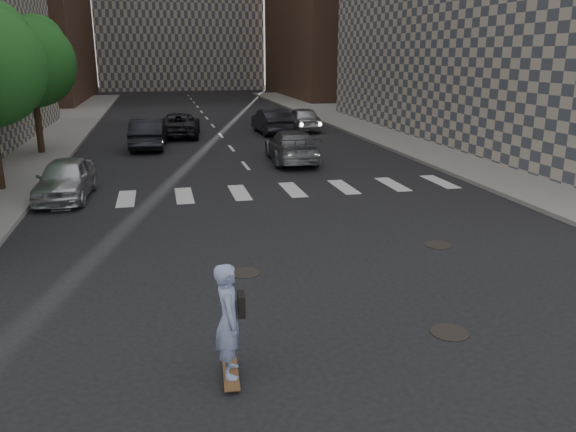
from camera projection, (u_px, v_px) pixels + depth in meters
name	position (u px, v px, depth m)	size (l,w,h in m)	color
ground	(343.00, 286.00, 12.31)	(160.00, 160.00, 0.00)	black
sidewalk_right	(466.00, 136.00, 34.12)	(13.00, 80.00, 0.15)	gray
tree_c	(32.00, 59.00, 26.88)	(4.20, 4.20, 6.60)	#382619
manhole_a	(450.00, 332.00, 10.22)	(0.70, 0.70, 0.02)	black
manhole_b	(245.00, 273.00, 12.99)	(0.70, 0.70, 0.02)	black
manhole_c	(438.00, 245.00, 14.89)	(0.70, 0.70, 0.02)	black
skateboarder	(229.00, 320.00, 8.50)	(0.50, 0.98, 1.92)	brown
silver_sedan	(66.00, 179.00, 19.49)	(1.67, 4.14, 1.41)	silver
traffic_car_a	(149.00, 133.00, 29.88)	(1.69, 4.85, 1.60)	black
traffic_car_b	(292.00, 146.00, 26.13)	(2.07, 5.09, 1.48)	#5A5C62
traffic_car_c	(179.00, 125.00, 34.14)	(2.39, 5.19, 1.44)	black
traffic_car_d	(302.00, 119.00, 36.84)	(1.82, 4.53, 1.54)	#A9ABB1
traffic_car_e	(271.00, 121.00, 35.32)	(1.65, 4.72, 1.56)	black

